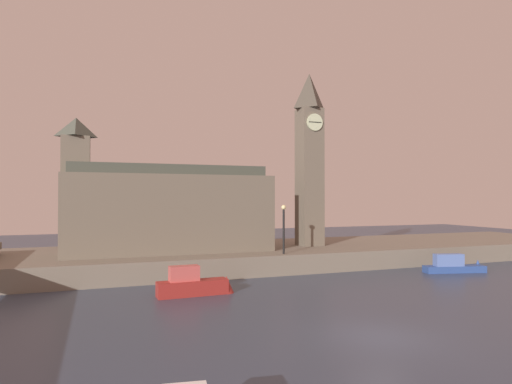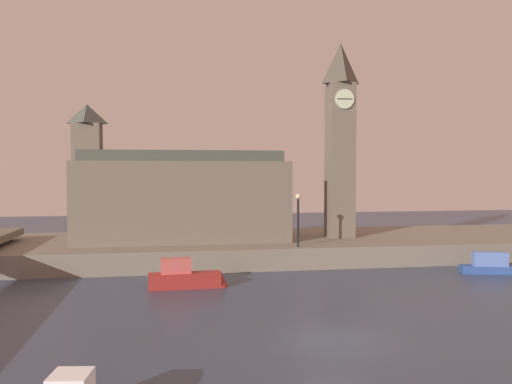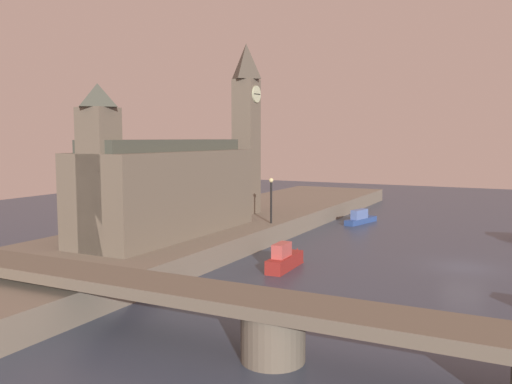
{
  "view_description": "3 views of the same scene",
  "coord_description": "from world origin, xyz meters",
  "px_view_note": "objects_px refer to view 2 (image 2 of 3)",
  "views": [
    {
      "loc": [
        -10.84,
        -14.94,
        5.66
      ],
      "look_at": [
        -0.04,
        14.83,
        6.11
      ],
      "focal_mm": 30.51,
      "sensor_mm": 36.0,
      "label": 1
    },
    {
      "loc": [
        -6.23,
        -19.23,
        6.75
      ],
      "look_at": [
        -0.79,
        14.67,
        5.3
      ],
      "focal_mm": 35.87,
      "sensor_mm": 36.0,
      "label": 2
    },
    {
      "loc": [
        -36.77,
        -3.67,
        8.34
      ],
      "look_at": [
        0.15,
        15.18,
        4.19
      ],
      "focal_mm": 38.06,
      "sensor_mm": 36.0,
      "label": 3
    }
  ],
  "objects_px": {
    "boat_tour_blue": "(502,266)",
    "streetlamp": "(298,213)",
    "parliament_hall": "(177,196)",
    "boat_dinghy_red": "(189,277)",
    "clock_tower": "(340,137)"
  },
  "relations": [
    {
      "from": "clock_tower",
      "to": "streetlamp",
      "type": "height_order",
      "value": "clock_tower"
    },
    {
      "from": "boat_tour_blue",
      "to": "boat_dinghy_red",
      "type": "height_order",
      "value": "boat_dinghy_red"
    },
    {
      "from": "clock_tower",
      "to": "boat_tour_blue",
      "type": "xyz_separation_m",
      "value": [
        8.28,
        -8.44,
        -8.89
      ]
    },
    {
      "from": "streetlamp",
      "to": "boat_tour_blue",
      "type": "height_order",
      "value": "streetlamp"
    },
    {
      "from": "streetlamp",
      "to": "boat_dinghy_red",
      "type": "distance_m",
      "value": 9.49
    },
    {
      "from": "clock_tower",
      "to": "boat_tour_blue",
      "type": "height_order",
      "value": "clock_tower"
    },
    {
      "from": "boat_tour_blue",
      "to": "streetlamp",
      "type": "bearing_deg",
      "value": 163.49
    },
    {
      "from": "streetlamp",
      "to": "clock_tower",
      "type": "bearing_deg",
      "value": 45.82
    },
    {
      "from": "clock_tower",
      "to": "boat_dinghy_red",
      "type": "xyz_separation_m",
      "value": [
        -12.12,
        -9.35,
        -8.76
      ]
    },
    {
      "from": "boat_dinghy_red",
      "to": "clock_tower",
      "type": "bearing_deg",
      "value": 37.64
    },
    {
      "from": "parliament_hall",
      "to": "streetlamp",
      "type": "height_order",
      "value": "parliament_hall"
    },
    {
      "from": "parliament_hall",
      "to": "streetlamp",
      "type": "bearing_deg",
      "value": -27.83
    },
    {
      "from": "boat_tour_blue",
      "to": "parliament_hall",
      "type": "bearing_deg",
      "value": 158.84
    },
    {
      "from": "clock_tower",
      "to": "streetlamp",
      "type": "distance_m",
      "value": 8.55
    },
    {
      "from": "clock_tower",
      "to": "boat_dinghy_red",
      "type": "bearing_deg",
      "value": -142.36
    }
  ]
}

